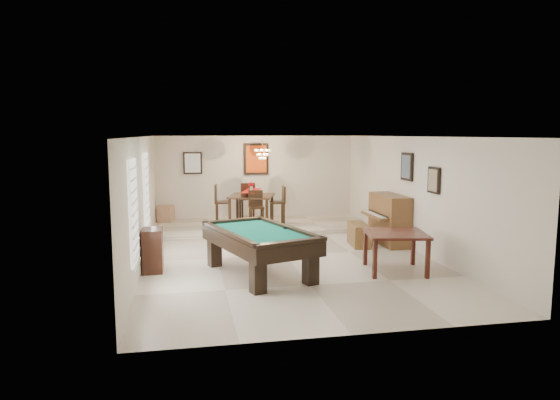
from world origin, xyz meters
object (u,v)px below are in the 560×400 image
object	(u,v)px
piano_bench	(359,235)
apothecary_chest	(153,250)
dining_chair_south	(256,211)
dining_chair_west	(223,206)
dining_chair_north	(247,202)
corner_bench	(166,214)
dining_table	(251,208)
chandelier	(262,150)
dining_chair_east	(277,205)
upright_piano	(384,219)
square_table	(395,252)
pool_table	(259,253)
flower_vase	(251,186)

from	to	relation	value
piano_bench	apothecary_chest	xyz separation A→B (m)	(-4.70, -1.41, 0.16)
dining_chair_south	dining_chair_west	xyz separation A→B (m)	(-0.83, 0.70, 0.06)
piano_bench	apothecary_chest	bearing A→B (deg)	-163.27
dining_chair_north	corner_bench	world-z (taller)	dining_chair_north
piano_bench	dining_table	world-z (taller)	dining_table
apothecary_chest	piano_bench	bearing A→B (deg)	16.73
dining_chair_south	chandelier	world-z (taller)	chandelier
apothecary_chest	corner_bench	bearing A→B (deg)	89.26
apothecary_chest	chandelier	xyz separation A→B (m)	(2.78, 4.01, 1.78)
dining_chair_east	chandelier	bearing A→B (deg)	-103.01
upright_piano	corner_bench	size ratio (longest dim) A/B	2.85
dining_chair_south	square_table	bearing A→B (deg)	-61.42
corner_bench	pool_table	bearing A→B (deg)	-70.94
dining_table	dining_chair_south	xyz separation A→B (m)	(0.04, -0.73, 0.04)
dining_table	chandelier	size ratio (longest dim) A/B	1.94
flower_vase	chandelier	bearing A→B (deg)	12.21
dining_table	corner_bench	size ratio (longest dim) A/B	2.30
dining_chair_north	dining_chair_west	bearing A→B (deg)	40.93
upright_piano	corner_bench	distance (m)	6.36
chandelier	dining_table	bearing A→B (deg)	-167.79
apothecary_chest	dining_chair_east	size ratio (longest dim) A/B	0.78
piano_bench	chandelier	distance (m)	3.76
dining_chair_south	pool_table	bearing A→B (deg)	-96.23
dining_chair_west	dining_chair_north	bearing A→B (deg)	-36.59
dining_table	chandelier	distance (m)	1.63
dining_chair_west	corner_bench	world-z (taller)	dining_chair_west
upright_piano	piano_bench	bearing A→B (deg)	-174.23
upright_piano	dining_chair_south	world-z (taller)	upright_piano
pool_table	dining_chair_east	xyz separation A→B (m)	(1.18, 4.50, 0.24)
upright_piano	dining_chair_west	size ratio (longest dim) A/B	1.25
flower_vase	corner_bench	xyz separation A→B (m)	(-2.39, 1.07, -0.86)
dining_chair_west	corner_bench	bearing A→B (deg)	62.62
square_table	flower_vase	distance (m)	5.35
dining_table	dining_chair_north	distance (m)	0.75
pool_table	dining_chair_east	distance (m)	4.66
square_table	dining_chair_south	distance (m)	4.61
piano_bench	corner_bench	xyz separation A→B (m)	(-4.63, 3.59, 0.08)
dining_chair_north	chandelier	bearing A→B (deg)	113.70
apothecary_chest	dining_table	world-z (taller)	dining_table
apothecary_chest	dining_chair_west	bearing A→B (deg)	66.97
upright_piano	apothecary_chest	distance (m)	5.56
square_table	piano_bench	size ratio (longest dim) A/B	1.18
square_table	dining_chair_east	distance (m)	5.00
square_table	apothecary_chest	world-z (taller)	apothecary_chest
square_table	piano_bench	distance (m)	2.30
pool_table	corner_bench	xyz separation A→B (m)	(-1.93, 5.60, -0.07)
apothecary_chest	chandelier	bearing A→B (deg)	55.25
dining_chair_north	pool_table	bearing A→B (deg)	80.44
dining_chair_south	dining_chair_west	distance (m)	1.08
pool_table	apothecary_chest	size ratio (longest dim) A/B	2.97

